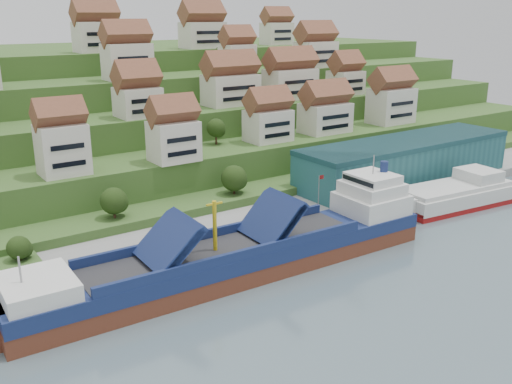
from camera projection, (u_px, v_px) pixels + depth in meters
ground at (277, 260)px, 100.32m from camera, size 300.00×300.00×0.00m
quay at (310, 210)px, 122.62m from camera, size 180.00×14.00×2.20m
hillside at (80, 117)px, 178.38m from camera, size 260.00×128.00×31.00m
hillside_village at (143, 86)px, 141.96m from camera, size 155.25×65.03×28.45m
hillside_trees at (94, 138)px, 121.33m from camera, size 130.66×62.41×31.06m
warehouse at (406, 160)px, 139.75m from camera, size 60.00×15.00×10.00m
flagpole at (319, 191)px, 115.94m from camera, size 1.28×0.16×8.00m
cargo_ship at (246, 255)px, 94.62m from camera, size 73.66×13.38×16.22m
second_ship at (456, 195)px, 127.84m from camera, size 29.60×13.44×8.32m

